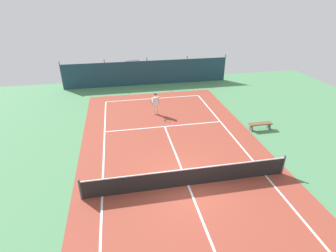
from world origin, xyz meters
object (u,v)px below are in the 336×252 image
(tennis_ball_near_player, at_px, (145,151))
(courtside_bench, at_px, (260,125))
(tennis_net, at_px, (189,177))
(tennis_player, at_px, (156,103))
(parked_car, at_px, (134,70))
(tennis_ball_midcourt, at_px, (173,98))

(tennis_ball_near_player, xyz_separation_m, courtside_bench, (8.01, 1.31, 0.34))
(tennis_net, distance_m, tennis_ball_near_player, 3.85)
(tennis_player, xyz_separation_m, courtside_bench, (6.60, -3.86, -0.59))
(parked_car, bearing_deg, tennis_net, 87.29)
(parked_car, height_order, courtside_bench, parked_car)
(tennis_ball_midcourt, xyz_separation_m, courtside_bench, (4.58, -7.02, 0.34))
(tennis_net, relative_size, tennis_ball_near_player, 153.33)
(tennis_ball_midcourt, distance_m, parked_car, 7.44)
(tennis_player, distance_m, tennis_ball_midcourt, 3.87)
(tennis_player, xyz_separation_m, tennis_ball_midcourt, (2.02, 3.17, -0.93))
(tennis_ball_near_player, distance_m, parked_car, 15.20)
(tennis_ball_near_player, bearing_deg, tennis_player, 74.75)
(tennis_net, bearing_deg, parked_car, 93.43)
(parked_car, xyz_separation_m, courtside_bench, (7.42, -13.85, -0.46))
(tennis_net, relative_size, parked_car, 2.32)
(tennis_ball_near_player, height_order, courtside_bench, courtside_bench)
(tennis_net, relative_size, tennis_player, 6.17)
(courtside_bench, bearing_deg, tennis_ball_midcourt, 123.09)
(tennis_net, distance_m, tennis_player, 8.61)
(tennis_player, height_order, courtside_bench, tennis_player)
(tennis_net, height_order, tennis_ball_near_player, tennis_net)
(parked_car, bearing_deg, courtside_bench, 112.05)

